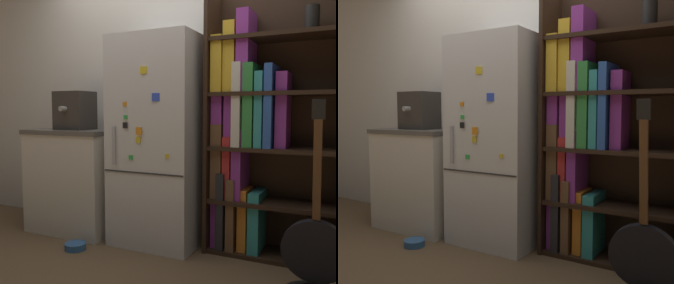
% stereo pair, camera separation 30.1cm
% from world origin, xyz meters
% --- Properties ---
extents(ground_plane, '(16.00, 16.00, 0.00)m').
position_xyz_m(ground_plane, '(0.00, 0.00, 0.00)').
color(ground_plane, brown).
extents(wall_back, '(8.00, 0.05, 2.60)m').
position_xyz_m(wall_back, '(0.00, 0.47, 1.30)').
color(wall_back, silver).
rests_on(wall_back, ground_plane).
extents(refrigerator, '(0.70, 0.59, 1.69)m').
position_xyz_m(refrigerator, '(-0.00, 0.17, 0.85)').
color(refrigerator, silver).
rests_on(refrigerator, ground_plane).
extents(bookshelf, '(0.99, 0.37, 2.03)m').
position_xyz_m(bookshelf, '(0.77, 0.29, 0.94)').
color(bookshelf, black).
rests_on(bookshelf, ground_plane).
extents(kitchen_counter, '(0.82, 0.61, 0.93)m').
position_xyz_m(kitchen_counter, '(-0.83, 0.15, 0.47)').
color(kitchen_counter, silver).
rests_on(kitchen_counter, ground_plane).
extents(espresso_machine, '(0.30, 0.32, 0.34)m').
position_xyz_m(espresso_machine, '(-0.81, 0.10, 1.10)').
color(espresso_machine, '#38332D').
rests_on(espresso_machine, kitchen_counter).
extents(guitar, '(0.40, 0.36, 1.16)m').
position_xyz_m(guitar, '(1.25, -0.22, 0.17)').
color(guitar, black).
rests_on(guitar, ground_plane).
extents(pet_bowl, '(0.17, 0.17, 0.05)m').
position_xyz_m(pet_bowl, '(-0.51, -0.29, 0.03)').
color(pet_bowl, '#3366A5').
rests_on(pet_bowl, ground_plane).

